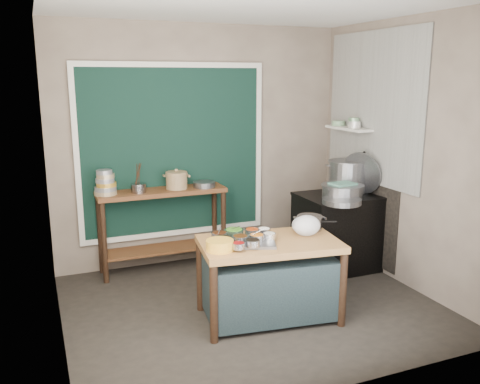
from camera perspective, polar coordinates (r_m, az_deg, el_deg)
name	(u,v)px	position (r m, az deg, el deg)	size (l,w,h in m)	color
floor	(251,306)	(5.13, 1.23, -12.68)	(3.50, 3.00, 0.02)	black
back_wall	(201,145)	(6.09, -4.41, 5.26)	(3.50, 0.02, 2.80)	#7B6D5F
left_wall	(49,179)	(4.31, -20.65, 1.37)	(0.02, 3.00, 2.80)	#7B6D5F
right_wall	(405,154)	(5.63, 18.00, 4.05)	(0.02, 3.00, 2.80)	#7B6D5F
ceiling	(252,4)	(4.67, 1.40, 20.37)	(3.50, 3.00, 0.02)	#7B6D5F
curtain_panel	(173,151)	(5.97, -7.49, 4.54)	(2.10, 0.02, 1.90)	black
curtain_frame	(174,152)	(5.96, -7.47, 4.53)	(2.22, 0.03, 2.02)	beige
tile_panel	(373,108)	(6.00, 14.70, 9.08)	(0.02, 1.70, 1.70)	#B2B2AA
soot_patch	(363,205)	(6.25, 13.60, -1.41)	(0.01, 1.30, 1.30)	black
wall_shelf	(349,128)	(6.20, 12.12, 7.00)	(0.22, 0.70, 0.03)	beige
prep_table	(269,280)	(4.74, 3.28, -9.80)	(1.25, 0.72, 0.75)	olive
back_counter	(163,230)	(5.93, -8.64, -4.23)	(1.45, 0.40, 0.95)	brown
stove_block	(338,233)	(6.03, 11.00, -4.52)	(0.90, 0.68, 0.85)	black
stove_top	(340,196)	(5.92, 11.18, -0.45)	(0.92, 0.69, 0.03)	black
condiment_tray	(245,242)	(4.54, 0.57, -5.60)	(0.53, 0.38, 0.02)	gray
condiment_bowls	(242,237)	(4.53, 0.19, -5.07)	(0.58, 0.47, 0.07)	gray
yellow_basin	(220,245)	(4.34, -2.28, -5.99)	(0.24, 0.24, 0.09)	gold
saucepan	(310,223)	(4.95, 7.83, -3.45)	(0.25, 0.25, 0.14)	gray
plastic_bag_a	(307,226)	(4.76, 7.49, -3.76)	(0.26, 0.22, 0.19)	white
plastic_bag_b	(303,225)	(4.83, 7.10, -3.68)	(0.22, 0.19, 0.17)	white
bowl_stack	(106,184)	(5.66, -14.86, 0.88)	(0.24, 0.24, 0.27)	tan
utensil_cup	(139,188)	(5.70, -11.31, 0.45)	(0.17, 0.17, 0.10)	gray
ceramic_crock	(177,181)	(5.82, -7.14, 1.22)	(0.26, 0.26, 0.18)	olive
wide_bowl	(204,184)	(5.89, -4.03, 0.86)	(0.25, 0.25, 0.06)	gray
stock_pot	(348,176)	(6.06, 11.98, 1.76)	(0.47, 0.47, 0.37)	gray
pot_lid	(362,173)	(5.97, 13.50, 2.09)	(0.50, 0.50, 0.02)	gray
steamer	(342,192)	(5.72, 11.42, 0.05)	(0.48, 0.48, 0.16)	gray
green_cloth	(343,184)	(5.70, 11.46, 0.91)	(0.26, 0.20, 0.02)	#4E8268
shallow_pan	(342,201)	(5.49, 11.34, -1.02)	(0.42, 0.42, 0.05)	gray
shelf_bowl_stack	(354,123)	(6.10, 12.73, 7.55)	(0.15, 0.15, 0.12)	silver
shelf_bowl_green	(338,123)	(6.38, 10.99, 7.60)	(0.16, 0.16, 0.06)	gray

